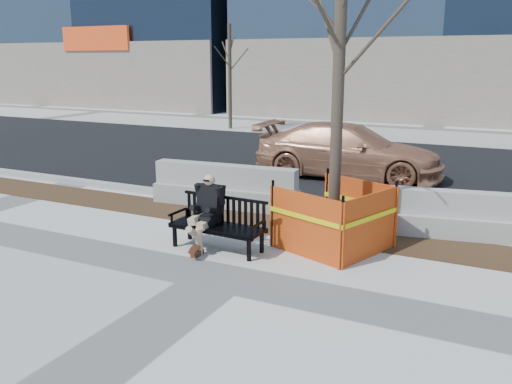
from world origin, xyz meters
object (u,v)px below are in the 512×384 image
Objects in this scene: jersey_barrier_left at (225,206)px; seated_man at (208,246)px; jersey_barrier_right at (469,238)px; bench at (218,249)px; sedan at (347,177)px; tree_fence at (332,247)px.

seated_man is at bearing -71.90° from jersey_barrier_left.
jersey_barrier_left reaches higher than jersey_barrier_right.
seated_man reaches higher than jersey_barrier_left.
seated_man reaches higher than bench.
bench is 0.22m from seated_man.
bench reaches higher than jersey_barrier_right.
tree_fence is at bearing -167.81° from sedan.
jersey_barrier_left is (-1.47, -3.92, 0.00)m from sedan.
bench is at bearing -149.85° from tree_fence.
seated_man is at bearing 173.41° from sedan.
bench is 1.89m from tree_fence.
jersey_barrier_left is (-1.21, 2.39, 0.00)m from bench.
sedan reaches higher than jersey_barrier_left.
jersey_barrier_left reaches higher than bench.
sedan is at bearing 87.83° from seated_man.
jersey_barrier_right is (1.98, 1.49, 0.00)m from tree_fence.
sedan is (-1.38, 5.36, 0.00)m from tree_fence.
seated_man is 0.39× the size of jersey_barrier_left.
jersey_barrier_left is at bearing 170.60° from jersey_barrier_right.
jersey_barrier_left is at bearing 153.14° from tree_fence.
tree_fence reaches higher than jersey_barrier_right.
jersey_barrier_left is (-0.99, 2.34, 0.00)m from seated_man.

